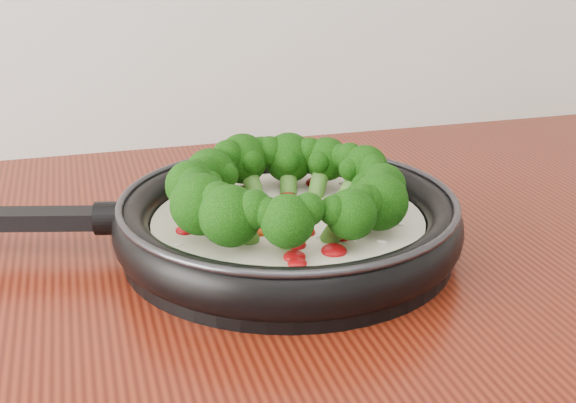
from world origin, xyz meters
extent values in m
cylinder|color=black|center=(0.02, 1.12, 0.91)|extent=(0.38, 0.38, 0.01)
torus|color=black|center=(0.02, 1.12, 0.93)|extent=(0.40, 0.40, 0.03)
torus|color=#2D2D33|center=(0.02, 1.12, 0.95)|extent=(0.38, 0.38, 0.01)
cube|color=black|center=(-0.22, 1.19, 0.93)|extent=(0.19, 0.07, 0.02)
cylinder|color=black|center=(-0.14, 1.17, 0.93)|extent=(0.04, 0.04, 0.03)
cylinder|color=white|center=(0.02, 1.12, 0.92)|extent=(0.31, 0.31, 0.02)
ellipsoid|color=#A8080C|center=(0.04, 1.04, 0.93)|extent=(0.03, 0.03, 0.01)
ellipsoid|color=#A8080C|center=(0.02, 1.09, 0.93)|extent=(0.03, 0.03, 0.01)
ellipsoid|color=#D0400D|center=(0.11, 1.16, 0.93)|extent=(0.02, 0.02, 0.01)
ellipsoid|color=#A8080C|center=(0.07, 1.21, 0.93)|extent=(0.03, 0.03, 0.01)
ellipsoid|color=#A8080C|center=(0.01, 1.14, 0.93)|extent=(0.03, 0.03, 0.01)
ellipsoid|color=#D0400D|center=(-0.01, 1.10, 0.93)|extent=(0.03, 0.03, 0.01)
ellipsoid|color=#A8080C|center=(0.00, 1.03, 0.93)|extent=(0.02, 0.02, 0.01)
ellipsoid|color=#A8080C|center=(0.03, 1.17, 0.93)|extent=(0.02, 0.02, 0.01)
ellipsoid|color=#D0400D|center=(-0.01, 1.12, 0.93)|extent=(0.02, 0.02, 0.01)
ellipsoid|color=#A8080C|center=(0.00, 1.04, 0.93)|extent=(0.02, 0.02, 0.01)
ellipsoid|color=#A8080C|center=(0.05, 1.07, 0.93)|extent=(0.02, 0.02, 0.01)
ellipsoid|color=#D0400D|center=(0.00, 1.17, 0.93)|extent=(0.02, 0.02, 0.01)
ellipsoid|color=#A8080C|center=(-0.08, 1.12, 0.93)|extent=(0.02, 0.02, 0.01)
ellipsoid|color=#A8080C|center=(0.01, 1.10, 0.93)|extent=(0.02, 0.02, 0.01)
ellipsoid|color=#D0400D|center=(0.06, 1.12, 0.93)|extent=(0.02, 0.02, 0.01)
ellipsoid|color=#A8080C|center=(0.00, 1.20, 0.93)|extent=(0.03, 0.03, 0.01)
ellipsoid|color=#A8080C|center=(0.01, 1.06, 0.93)|extent=(0.02, 0.02, 0.01)
ellipsoid|color=#D0400D|center=(-0.06, 1.20, 0.93)|extent=(0.03, 0.03, 0.01)
ellipsoid|color=white|center=(0.10, 1.20, 0.94)|extent=(0.01, 0.01, 0.00)
ellipsoid|color=white|center=(0.11, 1.08, 0.94)|extent=(0.01, 0.01, 0.00)
ellipsoid|color=white|center=(0.07, 1.15, 0.93)|extent=(0.01, 0.01, 0.00)
ellipsoid|color=white|center=(0.08, 1.20, 0.93)|extent=(0.01, 0.01, 0.00)
ellipsoid|color=white|center=(0.02, 1.08, 0.93)|extent=(0.01, 0.01, 0.00)
ellipsoid|color=white|center=(0.06, 1.14, 0.93)|extent=(0.01, 0.01, 0.00)
ellipsoid|color=white|center=(-0.06, 1.13, 0.93)|extent=(0.01, 0.01, 0.00)
ellipsoid|color=white|center=(0.00, 1.15, 0.94)|extent=(0.01, 0.01, 0.00)
ellipsoid|color=white|center=(0.06, 1.06, 0.93)|extent=(0.01, 0.01, 0.00)
ellipsoid|color=white|center=(0.07, 1.12, 0.93)|extent=(0.01, 0.01, 0.00)
ellipsoid|color=white|center=(0.03, 1.12, 0.93)|extent=(0.01, 0.01, 0.00)
ellipsoid|color=white|center=(0.08, 1.08, 0.93)|extent=(0.01, 0.01, 0.00)
ellipsoid|color=white|center=(0.00, 1.07, 0.94)|extent=(0.00, 0.01, 0.00)
ellipsoid|color=white|center=(0.04, 1.18, 0.93)|extent=(0.01, 0.01, 0.00)
ellipsoid|color=white|center=(0.00, 1.22, 0.93)|extent=(0.01, 0.01, 0.00)
ellipsoid|color=white|center=(0.03, 1.07, 0.93)|extent=(0.01, 0.01, 0.00)
ellipsoid|color=white|center=(0.01, 1.15, 0.93)|extent=(0.01, 0.01, 0.00)
ellipsoid|color=white|center=(0.04, 1.06, 0.93)|extent=(0.00, 0.01, 0.00)
ellipsoid|color=white|center=(-0.06, 1.15, 0.93)|extent=(0.01, 0.01, 0.00)
ellipsoid|color=white|center=(-0.09, 1.09, 0.93)|extent=(0.01, 0.01, 0.00)
ellipsoid|color=white|center=(-0.03, 1.21, 0.94)|extent=(0.00, 0.01, 0.00)
ellipsoid|color=white|center=(0.02, 1.12, 0.94)|extent=(0.01, 0.01, 0.00)
ellipsoid|color=white|center=(0.05, 1.15, 0.93)|extent=(0.01, 0.01, 0.00)
ellipsoid|color=white|center=(0.08, 1.05, 0.93)|extent=(0.01, 0.01, 0.00)
cylinder|color=#53902F|center=(0.09, 1.11, 0.95)|extent=(0.03, 0.02, 0.04)
sphere|color=black|center=(0.11, 1.10, 0.96)|extent=(0.05, 0.05, 0.04)
sphere|color=black|center=(0.10, 1.12, 0.97)|extent=(0.03, 0.03, 0.03)
sphere|color=black|center=(0.10, 1.09, 0.97)|extent=(0.03, 0.03, 0.03)
sphere|color=black|center=(0.09, 1.11, 0.97)|extent=(0.03, 0.03, 0.02)
cylinder|color=#53902F|center=(0.09, 1.15, 0.95)|extent=(0.04, 0.03, 0.04)
sphere|color=black|center=(0.11, 1.15, 0.97)|extent=(0.06, 0.06, 0.05)
sphere|color=black|center=(0.10, 1.17, 0.97)|extent=(0.03, 0.03, 0.03)
sphere|color=black|center=(0.11, 1.13, 0.97)|extent=(0.03, 0.03, 0.03)
sphere|color=black|center=(0.09, 1.15, 0.97)|extent=(0.03, 0.03, 0.02)
cylinder|color=#53902F|center=(0.07, 1.18, 0.95)|extent=(0.03, 0.04, 0.04)
sphere|color=black|center=(0.08, 1.19, 0.97)|extent=(0.05, 0.05, 0.04)
sphere|color=black|center=(0.06, 1.20, 0.97)|extent=(0.03, 0.03, 0.03)
sphere|color=black|center=(0.09, 1.18, 0.97)|extent=(0.03, 0.03, 0.03)
sphere|color=black|center=(0.07, 1.18, 0.97)|extent=(0.03, 0.03, 0.02)
cylinder|color=#53902F|center=(0.04, 1.19, 0.95)|extent=(0.03, 0.04, 0.04)
sphere|color=black|center=(0.04, 1.21, 0.96)|extent=(0.06, 0.06, 0.05)
sphere|color=black|center=(0.02, 1.21, 0.97)|extent=(0.04, 0.04, 0.03)
sphere|color=black|center=(0.06, 1.20, 0.97)|extent=(0.04, 0.04, 0.03)
sphere|color=black|center=(0.04, 1.19, 0.97)|extent=(0.03, 0.03, 0.03)
cylinder|color=#53902F|center=(0.00, 1.19, 0.95)|extent=(0.03, 0.04, 0.04)
sphere|color=black|center=(0.00, 1.21, 0.97)|extent=(0.06, 0.06, 0.05)
sphere|color=black|center=(-0.02, 1.20, 0.97)|extent=(0.04, 0.04, 0.03)
sphere|color=black|center=(0.02, 1.21, 0.97)|extent=(0.04, 0.04, 0.03)
sphere|color=black|center=(0.00, 1.19, 0.97)|extent=(0.03, 0.03, 0.03)
cylinder|color=#53902F|center=(-0.03, 1.17, 0.95)|extent=(0.03, 0.03, 0.03)
sphere|color=black|center=(-0.04, 1.19, 0.96)|extent=(0.06, 0.06, 0.05)
sphere|color=black|center=(-0.05, 1.17, 0.97)|extent=(0.04, 0.04, 0.03)
sphere|color=black|center=(-0.02, 1.20, 0.97)|extent=(0.04, 0.04, 0.03)
sphere|color=black|center=(-0.03, 1.17, 0.96)|extent=(0.03, 0.03, 0.03)
cylinder|color=#53902F|center=(-0.05, 1.14, 0.95)|extent=(0.04, 0.03, 0.04)
sphere|color=black|center=(-0.07, 1.15, 0.97)|extent=(0.06, 0.06, 0.05)
sphere|color=black|center=(-0.07, 1.13, 0.97)|extent=(0.04, 0.04, 0.03)
sphere|color=black|center=(-0.06, 1.16, 0.97)|extent=(0.03, 0.03, 0.03)
sphere|color=black|center=(-0.05, 1.14, 0.97)|extent=(0.03, 0.03, 0.02)
cylinder|color=#53902F|center=(-0.05, 1.10, 0.95)|extent=(0.04, 0.03, 0.04)
sphere|color=black|center=(-0.07, 1.10, 0.97)|extent=(0.07, 0.07, 0.05)
sphere|color=black|center=(-0.05, 1.08, 0.98)|extent=(0.04, 0.04, 0.03)
sphere|color=black|center=(-0.07, 1.12, 0.97)|extent=(0.04, 0.04, 0.03)
sphere|color=black|center=(-0.05, 1.10, 0.97)|extent=(0.03, 0.03, 0.03)
cylinder|color=#53902F|center=(-0.03, 1.08, 0.95)|extent=(0.04, 0.04, 0.04)
sphere|color=black|center=(-0.05, 1.06, 0.97)|extent=(0.06, 0.06, 0.05)
sphere|color=black|center=(-0.03, 1.05, 0.97)|extent=(0.04, 0.04, 0.03)
sphere|color=black|center=(-0.06, 1.08, 0.97)|extent=(0.04, 0.04, 0.03)
sphere|color=black|center=(-0.03, 1.08, 0.97)|extent=(0.03, 0.03, 0.03)
cylinder|color=#53902F|center=(0.00, 1.06, 0.95)|extent=(0.03, 0.04, 0.04)
sphere|color=black|center=(-0.01, 1.04, 0.97)|extent=(0.05, 0.05, 0.04)
sphere|color=black|center=(0.01, 1.04, 0.98)|extent=(0.03, 0.03, 0.03)
sphere|color=black|center=(-0.02, 1.05, 0.97)|extent=(0.03, 0.03, 0.03)
sphere|color=black|center=(0.00, 1.05, 0.97)|extent=(0.03, 0.03, 0.02)
cylinder|color=#53902F|center=(0.04, 1.06, 0.95)|extent=(0.03, 0.04, 0.04)
sphere|color=black|center=(0.05, 1.04, 0.97)|extent=(0.05, 0.05, 0.04)
sphere|color=black|center=(0.06, 1.05, 0.98)|extent=(0.03, 0.03, 0.03)
sphere|color=black|center=(0.03, 1.04, 0.97)|extent=(0.03, 0.03, 0.03)
sphere|color=black|center=(0.04, 1.06, 0.97)|extent=(0.03, 0.03, 0.02)
cylinder|color=#53902F|center=(0.07, 1.08, 0.95)|extent=(0.04, 0.04, 0.04)
sphere|color=black|center=(0.09, 1.06, 0.97)|extent=(0.06, 0.06, 0.05)
sphere|color=black|center=(0.09, 1.08, 0.97)|extent=(0.04, 0.04, 0.03)
sphere|color=black|center=(0.07, 1.05, 0.97)|extent=(0.04, 0.04, 0.03)
sphere|color=black|center=(0.07, 1.08, 0.97)|extent=(0.03, 0.03, 0.03)
camera|label=1|loc=(-0.16, 0.49, 1.21)|focal=47.51mm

